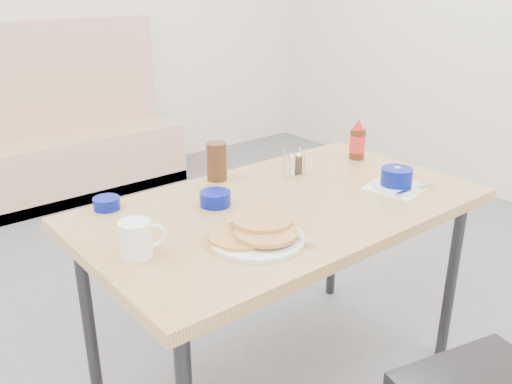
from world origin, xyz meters
TOP-DOWN VIEW (x-y plane):
  - booth_bench at (0.00, 2.78)m, footprint 1.90×0.56m
  - dining_table at (0.00, 0.25)m, footprint 1.40×0.80m
  - pancake_plate at (-0.25, 0.09)m, footprint 0.28×0.28m
  - coffee_mug at (-0.57, 0.23)m, footprint 0.13×0.09m
  - grits_setting at (0.42, 0.09)m, footprint 0.24×0.22m
  - creamer_bowl at (-0.50, 0.59)m, footprint 0.09×0.09m
  - butter_bowl at (-0.20, 0.38)m, footprint 0.11×0.11m
  - amber_tumbler at (-0.04, 0.59)m, footprint 0.08×0.08m
  - condiment_caddy at (0.23, 0.44)m, footprint 0.09×0.06m
  - syrup_bottle at (0.58, 0.43)m, footprint 0.07×0.07m

SIDE VIEW (x-z plane):
  - booth_bench at x=0.00m, z-range -0.26..0.96m
  - dining_table at x=0.00m, z-range 0.32..1.08m
  - creamer_bowl at x=-0.50m, z-range 0.76..0.80m
  - pancake_plate at x=-0.25m, z-range 0.76..0.81m
  - butter_bowl at x=-0.20m, z-range 0.76..0.81m
  - grits_setting at x=0.42m, z-range 0.75..0.83m
  - condiment_caddy at x=0.23m, z-range 0.74..0.85m
  - coffee_mug at x=-0.57m, z-range 0.76..0.86m
  - amber_tumbler at x=-0.04m, z-range 0.76..0.91m
  - syrup_bottle at x=0.58m, z-range 0.75..0.92m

